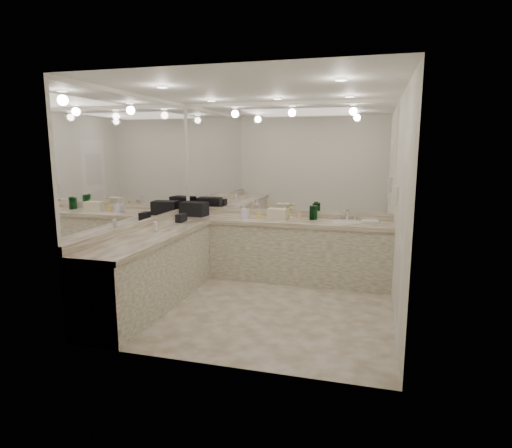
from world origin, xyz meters
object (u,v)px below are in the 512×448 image
(sink, at_px, (346,223))
(hand_towel, at_px, (370,222))
(soap_bottle_c, at_px, (285,213))
(wall_phone, at_px, (394,196))
(black_toiletry_bag, at_px, (194,209))
(cream_cosmetic_case, at_px, (278,214))
(soap_bottle_a, at_px, (243,211))
(soap_bottle_b, at_px, (245,212))

(sink, height_order, hand_towel, hand_towel)
(sink, bearing_deg, soap_bottle_c, 176.57)
(wall_phone, bearing_deg, black_toiletry_bag, 170.90)
(cream_cosmetic_case, height_order, soap_bottle_a, soap_bottle_a)
(soap_bottle_c, bearing_deg, black_toiletry_bag, -176.41)
(black_toiletry_bag, xyz_separation_m, hand_towel, (2.63, 0.07, -0.09))
(cream_cosmetic_case, bearing_deg, wall_phone, -10.36)
(soap_bottle_a, bearing_deg, soap_bottle_b, -50.84)
(sink, xyz_separation_m, soap_bottle_c, (-0.88, 0.05, 0.10))
(sink, relative_size, cream_cosmetic_case, 1.55)
(hand_towel, distance_m, soap_bottle_a, 1.85)
(soap_bottle_b, bearing_deg, wall_phone, -11.92)
(hand_towel, relative_size, soap_bottle_c, 1.19)
(soap_bottle_a, relative_size, soap_bottle_c, 1.03)
(black_toiletry_bag, relative_size, soap_bottle_a, 2.07)
(cream_cosmetic_case, bearing_deg, soap_bottle_a, -174.40)
(cream_cosmetic_case, bearing_deg, sink, 7.42)
(soap_bottle_c, bearing_deg, soap_bottle_a, -175.10)
(cream_cosmetic_case, relative_size, soap_bottle_a, 1.51)
(sink, height_order, cream_cosmetic_case, cream_cosmetic_case)
(black_toiletry_bag, height_order, soap_bottle_a, black_toiletry_bag)
(hand_towel, relative_size, soap_bottle_a, 1.15)
(wall_phone, xyz_separation_m, soap_bottle_b, (-2.07, 0.44, -0.35))
(hand_towel, bearing_deg, sink, -174.79)
(sink, distance_m, wall_phone, 0.91)
(wall_phone, height_order, soap_bottle_c, wall_phone)
(soap_bottle_b, bearing_deg, soap_bottle_c, 11.11)
(wall_phone, relative_size, cream_cosmetic_case, 0.84)
(hand_towel, xyz_separation_m, soap_bottle_a, (-1.85, -0.03, 0.08))
(hand_towel, bearing_deg, cream_cosmetic_case, -178.15)
(soap_bottle_a, bearing_deg, cream_cosmetic_case, -1.11)
(cream_cosmetic_case, xyz_separation_m, hand_towel, (1.32, 0.04, -0.06))
(sink, distance_m, hand_towel, 0.34)
(wall_phone, bearing_deg, soap_bottle_a, 166.79)
(soap_bottle_a, xyz_separation_m, soap_bottle_c, (0.64, 0.05, -0.00))
(wall_phone, relative_size, soap_bottle_b, 1.25)
(wall_phone, bearing_deg, soap_bottle_b, 168.08)
(cream_cosmetic_case, distance_m, soap_bottle_c, 0.12)
(hand_towel, xyz_separation_m, soap_bottle_c, (-1.22, 0.02, 0.07))
(sink, xyz_separation_m, soap_bottle_b, (-1.47, -0.06, 0.10))
(hand_towel, bearing_deg, wall_phone, -62.90)
(hand_towel, bearing_deg, black_toiletry_bag, -178.56)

